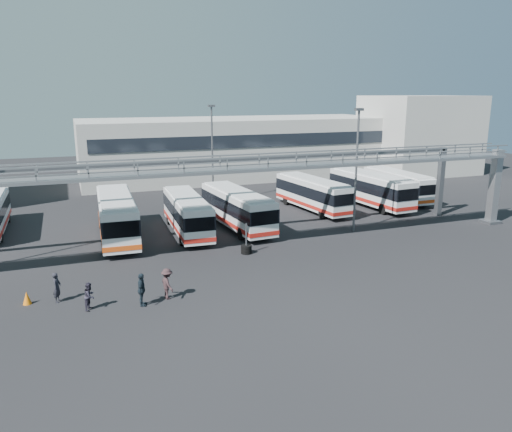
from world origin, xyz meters
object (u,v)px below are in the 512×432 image
object	(u,v)px
bus_7	(313,193)
pedestrian_a	(57,287)
pedestrian_b	(90,296)
pedestrian_d	(142,290)
bus_8	(370,188)
bus_5	(237,207)
light_pole_mid	(357,164)
cone_right	(27,298)
bus_9	(398,184)
bus_3	(117,215)
tire_stack	(246,248)
bus_4	(187,212)
pedestrian_c	(167,284)
light_pole_back	(212,149)

from	to	relation	value
bus_7	pedestrian_a	world-z (taller)	bus_7
pedestrian_b	pedestrian_d	world-z (taller)	pedestrian_d
bus_8	bus_5	bearing A→B (deg)	-171.96
light_pole_mid	cone_right	size ratio (longest dim) A/B	13.90
bus_9	pedestrian_b	world-z (taller)	bus_9
cone_right	bus_3	bearing A→B (deg)	62.17
pedestrian_a	tire_stack	bearing A→B (deg)	-51.65
bus_4	pedestrian_c	size ratio (longest dim) A/B	5.91
pedestrian_d	tire_stack	world-z (taller)	tire_stack
bus_9	tire_stack	size ratio (longest dim) A/B	4.53
bus_7	light_pole_back	bearing A→B (deg)	134.47
bus_4	bus_7	distance (m)	14.03
bus_4	pedestrian_a	size ratio (longest dim) A/B	6.16
bus_9	cone_right	distance (m)	39.67
bus_7	pedestrian_a	xyz separation A→B (m)	(-23.57, -15.02, -0.91)
bus_3	pedestrian_d	world-z (taller)	bus_3
bus_4	tire_stack	xyz separation A→B (m)	(2.74, -6.92, -1.38)
bus_3	bus_7	distance (m)	19.44
bus_7	pedestrian_b	bearing A→B (deg)	-148.44
pedestrian_d	bus_8	bearing A→B (deg)	-40.51
pedestrian_a	pedestrian_b	world-z (taller)	pedestrian_a
bus_5	pedestrian_c	world-z (taller)	bus_5
bus_3	pedestrian_b	size ratio (longest dim) A/B	7.64
bus_5	bus_7	xyz separation A→B (m)	(9.17, 3.69, -0.06)
bus_7	pedestrian_d	world-z (taller)	bus_7
bus_3	bus_8	bearing A→B (deg)	9.08
light_pole_back	pedestrian_b	size ratio (longest dim) A/B	6.67
bus_8	tire_stack	size ratio (longest dim) A/B	5.04
bus_9	pedestrian_d	size ratio (longest dim) A/B	5.49
bus_4	light_pole_back	bearing A→B (deg)	66.19
light_pole_mid	pedestrian_d	distance (m)	21.58
pedestrian_c	tire_stack	world-z (taller)	tire_stack
light_pole_back	bus_7	distance (m)	11.45
bus_5	bus_7	bearing A→B (deg)	17.41
bus_8	pedestrian_a	size ratio (longest dim) A/B	6.62
pedestrian_d	tire_stack	bearing A→B (deg)	-35.82
pedestrian_a	pedestrian_c	distance (m)	6.10
bus_8	bus_9	size ratio (longest dim) A/B	1.11
bus_4	bus_7	xyz separation A→B (m)	(13.53, 3.71, 0.01)
bus_3	pedestrian_d	distance (m)	13.92
bus_5	bus_9	size ratio (longest dim) A/B	1.08
bus_5	light_pole_back	bearing A→B (deg)	80.56
bus_7	pedestrian_d	bearing A→B (deg)	-143.90
light_pole_back	pedestrian_a	bearing A→B (deg)	-124.97
bus_7	bus_8	world-z (taller)	bus_8
bus_9	tire_stack	world-z (taller)	bus_9
bus_9	pedestrian_b	xyz separation A→B (m)	(-32.97, -18.07, -0.95)
pedestrian_d	light_pole_mid	bearing A→B (deg)	-48.23
bus_7	tire_stack	size ratio (longest dim) A/B	4.75
pedestrian_c	bus_8	bearing A→B (deg)	-69.20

